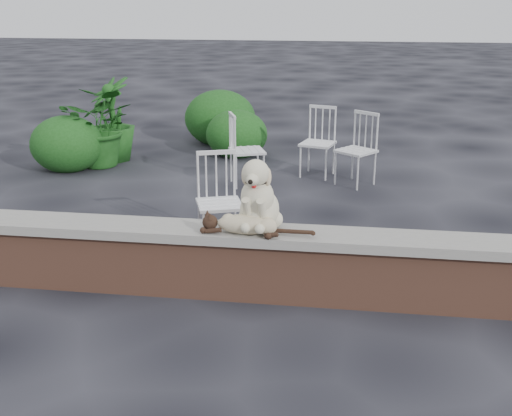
# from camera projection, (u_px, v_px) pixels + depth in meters

# --- Properties ---
(ground) EXTENTS (60.00, 60.00, 0.00)m
(ground) POSITION_uv_depth(u_px,v_px,m) (281.00, 297.00, 5.33)
(ground) COLOR black
(ground) RESTS_ON ground
(brick_wall) EXTENTS (6.00, 0.30, 0.50)m
(brick_wall) POSITION_uv_depth(u_px,v_px,m) (281.00, 269.00, 5.25)
(brick_wall) COLOR brown
(brick_wall) RESTS_ON ground
(capstone) EXTENTS (6.20, 0.40, 0.08)m
(capstone) POSITION_uv_depth(u_px,v_px,m) (281.00, 236.00, 5.16)
(capstone) COLOR slate
(capstone) RESTS_ON brick_wall
(dog) EXTENTS (0.45, 0.57, 0.61)m
(dog) POSITION_uv_depth(u_px,v_px,m) (260.00, 192.00, 5.13)
(dog) COLOR beige
(dog) RESTS_ON capstone
(cat) EXTENTS (1.08, 0.36, 0.18)m
(cat) POSITION_uv_depth(u_px,v_px,m) (247.00, 223.00, 5.07)
(cat) COLOR #C4B08C
(cat) RESTS_ON capstone
(chair_a) EXTENTS (0.71, 0.71, 0.94)m
(chair_a) POSITION_uv_depth(u_px,v_px,m) (219.00, 202.00, 6.22)
(chair_a) COLOR white
(chair_a) RESTS_ON ground
(chair_b) EXTENTS (0.68, 0.68, 0.94)m
(chair_b) POSITION_uv_depth(u_px,v_px,m) (318.00, 142.00, 8.72)
(chair_b) COLOR white
(chair_b) RESTS_ON ground
(chair_e) EXTENTS (0.72, 0.72, 0.94)m
(chair_e) POSITION_uv_depth(u_px,v_px,m) (247.00, 149.00, 8.32)
(chair_e) COLOR white
(chair_e) RESTS_ON ground
(chair_d) EXTENTS (0.79, 0.79, 0.94)m
(chair_d) POSITION_uv_depth(u_px,v_px,m) (356.00, 150.00, 8.31)
(chair_d) COLOR white
(chair_d) RESTS_ON ground
(potted_plant_a) EXTENTS (1.07, 0.93, 1.16)m
(potted_plant_a) POSITION_uv_depth(u_px,v_px,m) (101.00, 126.00, 9.20)
(potted_plant_a) COLOR #154313
(potted_plant_a) RESTS_ON ground
(potted_plant_b) EXTENTS (0.98, 0.98, 1.23)m
(potted_plant_b) POSITION_uv_depth(u_px,v_px,m) (112.00, 119.00, 9.51)
(potted_plant_b) COLOR #154313
(potted_plant_b) RESTS_ON ground
(shrubbery) EXTENTS (3.22, 3.00, 0.93)m
(shrubbery) POSITION_uv_depth(u_px,v_px,m) (182.00, 129.00, 9.99)
(shrubbery) COLOR #154313
(shrubbery) RESTS_ON ground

